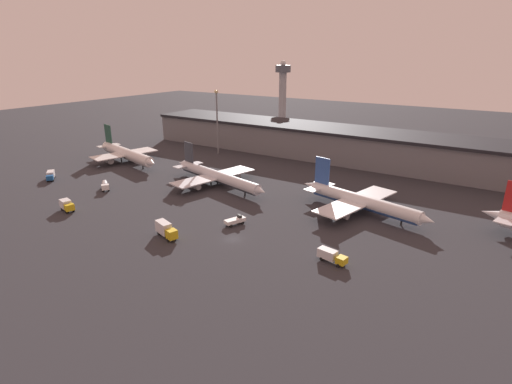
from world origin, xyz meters
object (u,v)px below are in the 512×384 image
airplane_1 (217,176)px  service_vehicle_5 (67,205)px  service_vehicle_1 (235,221)px  service_vehicle_4 (51,175)px  service_vehicle_0 (105,185)px  airplane_2 (361,201)px  control_tower (283,90)px  airplane_0 (126,154)px  service_vehicle_3 (331,256)px  service_vehicle_2 (166,229)px

airplane_1 → service_vehicle_5: bearing=-103.9°
airplane_1 → service_vehicle_1: size_ratio=7.59×
service_vehicle_4 → service_vehicle_5: 36.59m
service_vehicle_0 → service_vehicle_5: (6.68, -18.59, 0.26)m
airplane_2 → control_tower: bearing=142.8°
service_vehicle_0 → service_vehicle_1: 54.65m
airplane_0 → airplane_1: size_ratio=0.98×
service_vehicle_5 → service_vehicle_3: bearing=23.3°
service_vehicle_2 → service_vehicle_4: (-70.89, 12.11, -0.38)m
service_vehicle_1 → service_vehicle_5: bearing=132.9°
service_vehicle_0 → service_vehicle_2: 46.93m
service_vehicle_2 → control_tower: 158.96m
airplane_1 → control_tower: 116.63m
service_vehicle_0 → control_tower: (-5.87, 133.76, 21.95)m
service_vehicle_1 → service_vehicle_2: size_ratio=0.76×
airplane_1 → airplane_2: size_ratio=1.12×
airplane_2 → airplane_0: bearing=-166.7°
airplane_1 → service_vehicle_2: 42.70m
service_vehicle_5 → service_vehicle_1: bearing=34.9°
service_vehicle_3 → service_vehicle_1: bearing=-179.3°
service_vehicle_4 → service_vehicle_2: bearing=27.1°
service_vehicle_5 → airplane_1: bearing=75.7°
service_vehicle_1 → service_vehicle_4: size_ratio=0.88×
airplane_2 → service_vehicle_0: (-80.23, -27.44, -1.89)m
service_vehicle_1 → service_vehicle_4: 81.36m
airplane_1 → service_vehicle_2: airplane_1 is taller
airplane_0 → airplane_2: airplane_0 is taller
airplane_1 → service_vehicle_4: (-55.90, -27.85, -1.61)m
airplane_0 → service_vehicle_1: airplane_0 is taller
service_vehicle_0 → airplane_2: bearing=53.8°
service_vehicle_3 → airplane_0: bearing=173.2°
airplane_1 → service_vehicle_4: bearing=-139.7°
airplane_0 → airplane_1: (51.96, -3.90, -0.47)m
airplane_1 → control_tower: (-35.14, 109.36, 20.19)m
airplane_0 → service_vehicle_4: size_ratio=6.54×
airplane_0 → service_vehicle_0: (22.69, -28.30, -2.24)m
airplane_0 → service_vehicle_3: bearing=-3.4°
service_vehicle_1 → service_vehicle_2: bearing=168.1°
airplane_1 → airplane_2: (50.95, 3.04, 0.13)m
airplane_1 → service_vehicle_3: size_ratio=6.67×
service_vehicle_0 → service_vehicle_3: (84.74, -4.97, 0.08)m
service_vehicle_0 → service_vehicle_3: 84.88m
airplane_0 → airplane_2: (102.92, -0.86, -0.34)m
airplane_2 → service_vehicle_1: bearing=-119.4°
airplane_2 → service_vehicle_5: airplane_2 is taller
service_vehicle_2 → service_vehicle_4: service_vehicle_2 is taller
airplane_1 → control_tower: size_ratio=1.19×
airplane_1 → service_vehicle_2: size_ratio=5.80×
airplane_1 → control_tower: control_tower is taller
service_vehicle_1 → control_tower: 148.30m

